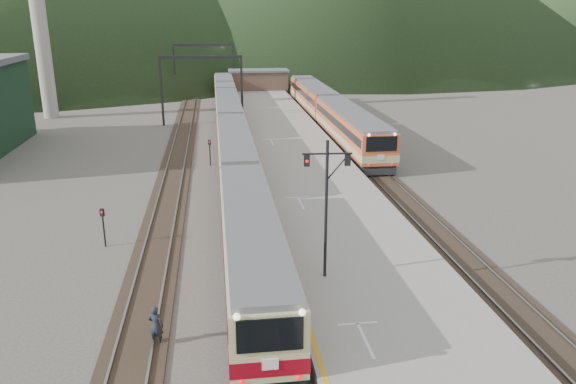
{
  "coord_description": "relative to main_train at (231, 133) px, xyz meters",
  "views": [
    {
      "loc": [
        -1.48,
        -11.81,
        12.77
      ],
      "look_at": [
        2.88,
        21.36,
        2.0
      ],
      "focal_mm": 35.0,
      "sensor_mm": 36.0,
      "label": 1
    }
  ],
  "objects": [
    {
      "name": "gantry_far",
      "position": [
        -2.85,
        39.4,
        3.73
      ],
      "size": [
        9.55,
        0.25,
        8.0
      ],
      "color": "black",
      "rests_on": "ground"
    },
    {
      "name": "track_main",
      "position": [
        0.0,
        -0.6,
        -1.79
      ],
      "size": [
        2.6,
        200.0,
        0.23
      ],
      "color": "black",
      "rests_on": "ground"
    },
    {
      "name": "second_train",
      "position": [
        11.5,
        10.45,
        0.24
      ],
      "size": [
        3.07,
        41.77,
        3.75
      ],
      "color": "#D25B34",
      "rests_on": "track_second"
    },
    {
      "name": "short_signal_c",
      "position": [
        -7.97,
        -21.76,
        -0.4
      ],
      "size": [
        0.26,
        0.23,
        2.27
      ],
      "color": "black",
      "rests_on": "ground"
    },
    {
      "name": "signal_mast",
      "position": [
        3.32,
        -29.07,
        3.11
      ],
      "size": [
        2.2,
        0.31,
        6.47
      ],
      "color": "black",
      "rests_on": "platform"
    },
    {
      "name": "main_train",
      "position": [
        0.0,
        0.0,
        0.0
      ],
      "size": [
        2.67,
        73.31,
        3.26
      ],
      "color": "tan",
      "rests_on": "track_main"
    },
    {
      "name": "track_second",
      "position": [
        11.5,
        -0.6,
        -1.79
      ],
      "size": [
        2.6,
        200.0,
        0.23
      ],
      "color": "black",
      "rests_on": "ground"
    },
    {
      "name": "track_far",
      "position": [
        -5.0,
        -0.6,
        -1.79
      ],
      "size": [
        2.6,
        200.0,
        0.23
      ],
      "color": "black",
      "rests_on": "ground"
    },
    {
      "name": "short_signal_b",
      "position": [
        -2.03,
        -4.66,
        -0.4
      ],
      "size": [
        0.27,
        0.24,
        2.27
      ],
      "color": "black",
      "rests_on": "ground"
    },
    {
      "name": "platform",
      "position": [
        5.6,
        -2.6,
        -1.36
      ],
      "size": [
        8.0,
        100.0,
        1.0
      ],
      "primitive_type": "cube",
      "color": "gray",
      "rests_on": "ground"
    },
    {
      "name": "gantry_near",
      "position": [
        -2.85,
        14.4,
        3.73
      ],
      "size": [
        9.55,
        0.25,
        8.0
      ],
      "color": "black",
      "rests_on": "ground"
    },
    {
      "name": "worker",
      "position": [
        -4.15,
        -32.25,
        -1.01
      ],
      "size": [
        0.72,
        0.58,
        1.7
      ],
      "primitive_type": "imported",
      "rotation": [
        0.0,
        0.0,
        2.83
      ],
      "color": "#1F232A",
      "rests_on": "ground"
    },
    {
      "name": "station_shed",
      "position": [
        5.6,
        37.4,
        0.71
      ],
      "size": [
        9.4,
        4.4,
        3.1
      ],
      "color": "brown",
      "rests_on": "platform"
    }
  ]
}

